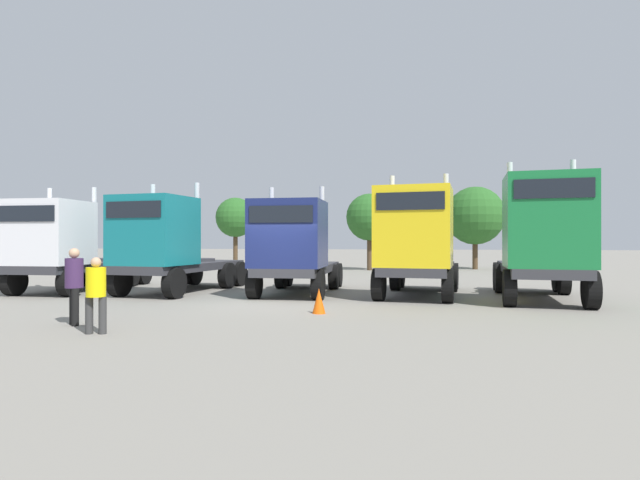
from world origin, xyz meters
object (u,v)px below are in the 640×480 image
semi_truck_green (543,239)px  traffic_cone_mid (319,301)px  semi_truck_yellow (416,241)px  visitor_in_hivis (96,290)px  semi_truck_white (64,246)px  semi_truck_teal (166,244)px  semi_truck_navy (293,247)px  visitor_with_camera (74,280)px

semi_truck_green → traffic_cone_mid: semi_truck_green is taller
semi_truck_yellow → semi_truck_green: bearing=86.3°
semi_truck_yellow → visitor_in_hivis: bearing=-33.4°
semi_truck_white → semi_truck_yellow: semi_truck_yellow is taller
semi_truck_teal → semi_truck_navy: semi_truck_teal is taller
semi_truck_white → semi_truck_green: (17.04, 0.09, 0.26)m
semi_truck_navy → semi_truck_yellow: (4.33, 0.07, 0.21)m
semi_truck_white → visitor_in_hivis: (6.51, -7.35, -0.83)m
semi_truck_white → traffic_cone_mid: (10.54, -3.49, -1.42)m
semi_truck_teal → visitor_in_hivis: (2.45, -7.59, -0.90)m
visitor_with_camera → visitor_in_hivis: bearing=96.3°
semi_truck_teal → semi_truck_yellow: semi_truck_yellow is taller
visitor_in_hivis → semi_truck_white: bearing=-150.8°
semi_truck_navy → visitor_with_camera: bearing=-27.6°
semi_truck_navy → traffic_cone_mid: (1.77, -4.17, -1.40)m
semi_truck_green → visitor_in_hivis: 12.93m
semi_truck_white → semi_truck_green: size_ratio=0.97×
semi_truck_green → traffic_cone_mid: (-6.50, -3.58, -1.69)m
semi_truck_navy → visitor_with_camera: semi_truck_navy is taller
semi_truck_white → semi_truck_yellow: size_ratio=1.03×
semi_truck_white → visitor_with_camera: size_ratio=3.61×
semi_truck_white → visitor_in_hivis: 9.86m
semi_truck_white → traffic_cone_mid: bearing=69.8°
semi_truck_green → traffic_cone_mid: bearing=-56.5°
visitor_with_camera → traffic_cone_mid: visitor_with_camera is taller
semi_truck_teal → visitor_with_camera: bearing=15.8°
visitor_with_camera → semi_truck_green: bearing=162.3°
semi_truck_white → semi_truck_yellow: bearing=91.4°
visitor_with_camera → semi_truck_navy: bearing=-162.7°
semi_truck_green → visitor_with_camera: (-11.72, -6.54, -0.98)m
semi_truck_teal → traffic_cone_mid: size_ratio=9.57×
traffic_cone_mid → semi_truck_white: bearing=161.7°
semi_truck_navy → semi_truck_green: semi_truck_green is taller
semi_truck_yellow → traffic_cone_mid: size_ratio=9.27×
semi_truck_teal → visitor_in_hivis: bearing=23.0°
semi_truck_green → visitor_with_camera: 13.46m
semi_truck_white → semi_truck_navy: bearing=92.5°
semi_truck_yellow → semi_truck_white: bearing=-81.0°
visitor_in_hivis → traffic_cone_mid: 5.61m
semi_truck_navy → visitor_with_camera: size_ratio=3.47×
semi_truck_white → visitor_in_hivis: size_ratio=4.00×
semi_truck_navy → semi_truck_yellow: size_ratio=0.99×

